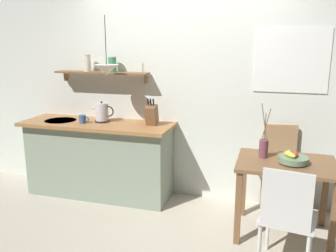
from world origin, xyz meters
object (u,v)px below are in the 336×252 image
electric_kettle (102,113)px  dining_chair_far (280,167)px  dining_table (286,175)px  coffee_mug_by_sink (83,119)px  pendant_lamp (107,69)px  twig_vase (264,148)px  knife_block (152,115)px  dining_chair_near (287,215)px  fruit_bowl (293,159)px

electric_kettle → dining_chair_far: bearing=1.9°
dining_table → coffee_mug_by_sink: coffee_mug_by_sink is taller
coffee_mug_by_sink → pendant_lamp: 0.68m
twig_vase → electric_kettle: bearing=170.5°
knife_block → electric_kettle: bearing=179.8°
dining_chair_near → pendant_lamp: size_ratio=1.45×
dining_chair_near → dining_chair_far: dining_chair_far is taller
twig_vase → coffee_mug_by_sink: 2.08m
dining_chair_near → dining_chair_far: bearing=92.1°
dining_chair_near → dining_table: bearing=90.4°
twig_vase → knife_block: 1.31m
knife_block → coffee_mug_by_sink: bearing=-170.6°
dining_table → coffee_mug_by_sink: (-2.29, 0.25, 0.35)m
coffee_mug_by_sink → fruit_bowl: bearing=-6.8°
fruit_bowl → coffee_mug_by_sink: coffee_mug_by_sink is taller
twig_vase → coffee_mug_by_sink: size_ratio=4.41×
dining_chair_far → knife_block: 1.53m
dining_chair_far → twig_vase: bearing=-115.6°
fruit_bowl → coffee_mug_by_sink: (-2.34, 0.28, 0.18)m
dining_chair_near → fruit_bowl: 0.66m
dining_table → twig_vase: bearing=161.4°
fruit_bowl → knife_block: size_ratio=0.86×
pendant_lamp → dining_chair_near: bearing=-23.6°
dining_chair_near → pendant_lamp: (-1.95, 0.85, 1.04)m
fruit_bowl → coffee_mug_by_sink: bearing=173.2°
twig_vase → pendant_lamp: 1.87m
dining_table → pendant_lamp: pendant_lamp is taller
electric_kettle → coffee_mug_by_sink: 0.24m
dining_table → pendant_lamp: bearing=173.3°
pendant_lamp → dining_table: bearing=-6.7°
pendant_lamp → electric_kettle: bearing=135.0°
fruit_bowl → knife_block: (-1.53, 0.41, 0.25)m
dining_table → electric_kettle: 2.18m
knife_block → pendant_lamp: bearing=-161.3°
electric_kettle → knife_block: bearing=-0.2°
twig_vase → pendant_lamp: bearing=174.9°
dining_table → twig_vase: twig_vase is taller
electric_kettle → coffee_mug_by_sink: bearing=-143.8°
fruit_bowl → knife_block: knife_block is taller
dining_chair_far → twig_vase: 0.53m
knife_block → coffee_mug_by_sink: (-0.81, -0.13, -0.07)m
dining_chair_near → coffee_mug_by_sink: size_ratio=7.57×
fruit_bowl → knife_block: bearing=164.9°
fruit_bowl → twig_vase: twig_vase is taller
dining_chair_far → coffee_mug_by_sink: 2.31m
dining_table → dining_chair_far: size_ratio=0.92×
fruit_bowl → pendant_lamp: bearing=172.7°
twig_vase → coffee_mug_by_sink: bearing=175.1°
dining_table → pendant_lamp: size_ratio=1.44×
dining_table → dining_chair_near: dining_chair_near is taller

